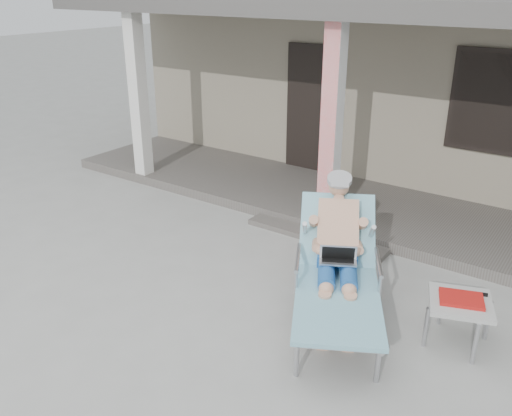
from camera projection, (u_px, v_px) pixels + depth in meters
The scene contains 7 objects.
ground at pixel (232, 300), 5.85m from camera, with size 60.00×60.00×0.00m, color #9E9E99.
house at pixel (441, 69), 10.11m from camera, with size 10.40×5.40×3.30m.
porch_deck at pixel (353, 206), 8.09m from camera, with size 10.00×2.00×0.15m, color #605B56.
porch_overhang at pixel (366, 14), 7.00m from camera, with size 10.00×2.30×2.85m.
porch_step at pixel (315, 236), 7.24m from camera, with size 2.00×0.30×0.07m, color #605B56.
lounger at pixel (339, 239), 5.32m from camera, with size 1.65×2.16×1.37m.
side_table at pixel (460, 305), 5.01m from camera, with size 0.71×0.71×0.50m.
Camera 1 is at (3.08, -3.95, 3.19)m, focal length 38.00 mm.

